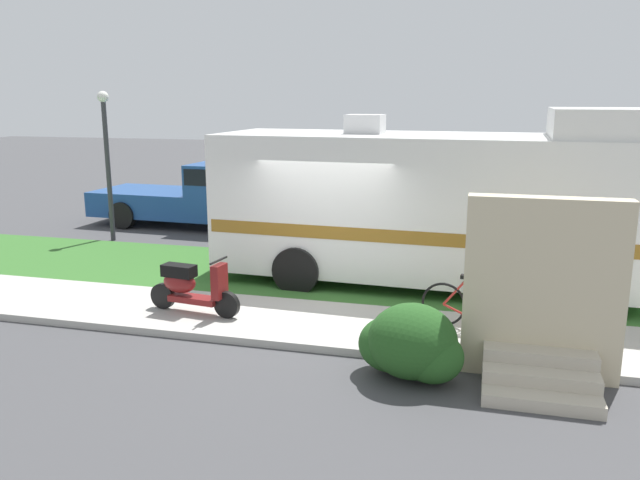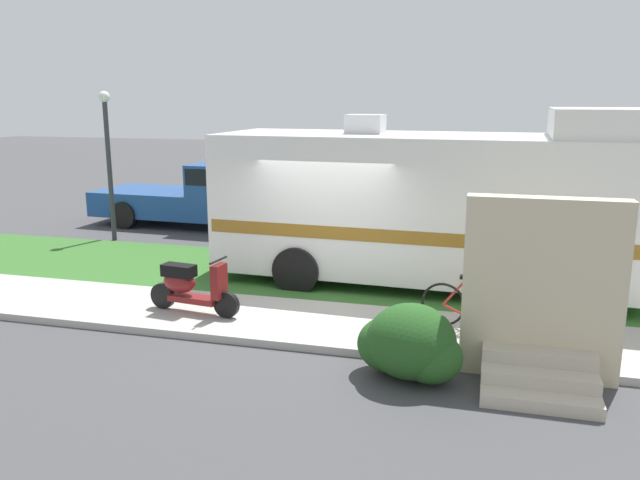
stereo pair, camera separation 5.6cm
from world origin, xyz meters
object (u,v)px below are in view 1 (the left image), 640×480
at_px(bicycle, 479,306).
at_px(motorhome_rv, 431,204).
at_px(scooter, 190,286).
at_px(pickup_truck_near, 214,193).
at_px(street_lamp_post, 107,150).
at_px(bottle_green, 599,346).

bearing_deg(bicycle, motorhome_rv, 110.88).
height_order(scooter, pickup_truck_near, pickup_truck_near).
bearing_deg(bicycle, street_lamp_post, 153.56).
height_order(bicycle, street_lamp_post, street_lamp_post).
height_order(motorhome_rv, bicycle, motorhome_rv).
bearing_deg(bicycle, bottle_green, -16.02).
height_order(motorhome_rv, scooter, motorhome_rv).
xyz_separation_m(pickup_truck_near, street_lamp_post, (-1.82, -2.31, 1.34)).
distance_m(bicycle, bottle_green, 1.75).
distance_m(scooter, bottle_green, 6.29).
bearing_deg(bottle_green, motorhome_rv, 130.70).
bearing_deg(street_lamp_post, motorhome_rv, -13.50).
relative_size(motorhome_rv, scooter, 4.79).
height_order(scooter, street_lamp_post, street_lamp_post).
bearing_deg(pickup_truck_near, street_lamp_post, -128.20).
distance_m(scooter, pickup_truck_near, 7.77).
xyz_separation_m(motorhome_rv, bicycle, (0.99, -2.61, -1.12)).
distance_m(pickup_truck_near, street_lamp_post, 3.23).
bearing_deg(pickup_truck_near, bicycle, -42.96).
relative_size(scooter, pickup_truck_near, 0.29).
relative_size(motorhome_rv, pickup_truck_near, 1.39).
bearing_deg(pickup_truck_near, bottle_green, -39.13).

